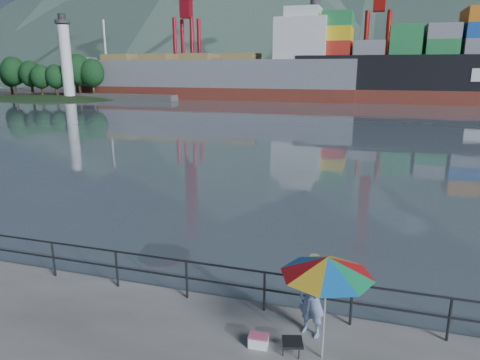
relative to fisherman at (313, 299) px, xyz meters
name	(u,v)px	position (x,y,z in m)	size (l,w,h in m)	color
harbor_water	(356,87)	(-4.20, 128.90, -0.85)	(500.00, 280.00, 0.00)	#4E5D68
far_dock	(396,94)	(5.80, 91.90, -0.85)	(200.00, 40.00, 0.40)	#514F4C
guardrail	(151,273)	(-4.20, 0.60, -0.33)	(22.00, 0.06, 1.03)	#2D3033
lighthouse_islet	(47,96)	(-59.17, 60.90, -0.59)	(48.00, 26.40, 19.20)	#263F1E
fisherman	(313,299)	(0.00, 0.00, 0.00)	(0.62, 0.41, 1.70)	navy
beach_umbrella	(327,266)	(0.32, -0.74, 1.16)	(1.84, 1.84, 2.20)	white
folding_stool	(292,346)	(-0.28, -0.75, -0.71)	(0.50, 0.50, 0.27)	black
cooler_bag	(258,341)	(-0.99, -0.76, -0.74)	(0.40, 0.26, 0.23)	white
fishing_rod	(295,307)	(-0.53, 0.98, -0.85)	(0.02, 0.02, 2.13)	black
bulk_carrier	(220,76)	(-27.42, 71.45, 3.22)	(54.95, 9.51, 14.50)	maroon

